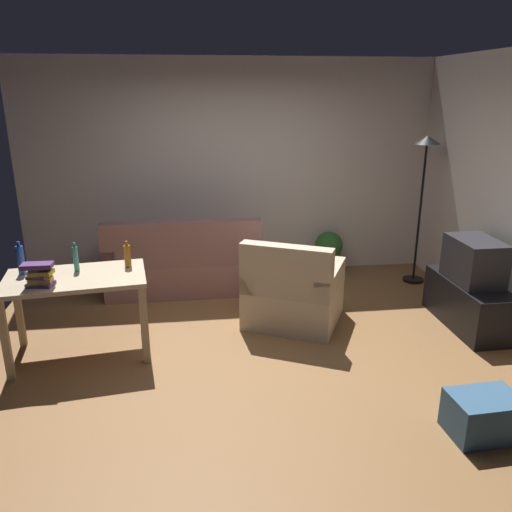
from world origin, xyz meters
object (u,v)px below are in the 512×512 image
tv_stand (468,303)px  torchiere_lamp (424,170)px  tv (475,261)px  bottle_blue (21,260)px  potted_plant (329,250)px  couch (184,266)px  bottle_amber (127,256)px  bottle_tall (76,259)px  desk (76,288)px  book_stack (39,274)px  storage_box (484,415)px  armchair (293,294)px

tv_stand → torchiere_lamp: bearing=0.0°
tv → bottle_blue: 4.28m
tv → potted_plant: size_ratio=1.05×
bottle_blue → tv: bearing=-0.2°
couch → bottle_amber: (-0.48, -1.29, 0.56)m
tv → tv_stand: bearing=90.0°
bottle_tall → torchiere_lamp: bearing=18.3°
desk → bottle_tall: 0.26m
tv_stand → desk: bearing=91.5°
bottle_blue → book_stack: bearing=-53.7°
storage_box → bottle_tall: size_ratio=1.79×
storage_box → potted_plant: bearing=93.6°
couch → desk: 1.77m
bottle_tall → book_stack: bearing=-123.8°
torchiere_lamp → potted_plant: size_ratio=3.18×
torchiere_lamp → potted_plant: (-1.01, 0.40, -1.08)m
tv_stand → desk: size_ratio=0.86×
bottle_blue → torchiere_lamp: bearing=16.6°
bottle_tall → bottle_amber: size_ratio=1.08×
armchair → desk: bearing=37.3°
tv_stand → torchiere_lamp: 1.74m
armchair → bottle_amber: 1.70m
bottle_blue → storage_box: bearing=-25.7°
couch → potted_plant: couch is taller
tv_stand → bottle_tall: size_ratio=4.11×
potted_plant → bottle_tall: bottle_tall is taller
desk → book_stack: size_ratio=5.21×
tv_stand → potted_plant: potted_plant is taller
tv_stand → armchair: armchair is taller
armchair → bottle_tall: size_ratio=4.41×
couch → storage_box: couch is taller
couch → armchair: bearing=135.9°
couch → bottle_tall: size_ratio=6.69×
tv_stand → bottle_tall: bearing=89.6°
couch → tv_stand: bearing=154.6°
tv_stand → storage_box: 1.84m
couch → book_stack: 2.11m
desk → tv_stand: bearing=-5.7°
storage_box → book_stack: book_stack is taller
couch → tv_stand: size_ratio=1.63×
desk → book_stack: book_stack is taller
couch → desk: bearing=58.0°
tv_stand → tv: size_ratio=1.83×
storage_box → bottle_blue: (-3.47, 1.67, 0.74)m
tv → storage_box: size_ratio=1.25×
potted_plant → tv: bearing=-58.9°
couch → potted_plant: 1.90m
desk → potted_plant: desk is taller
armchair → storage_box: armchair is taller
tv → book_stack: bearing=94.4°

